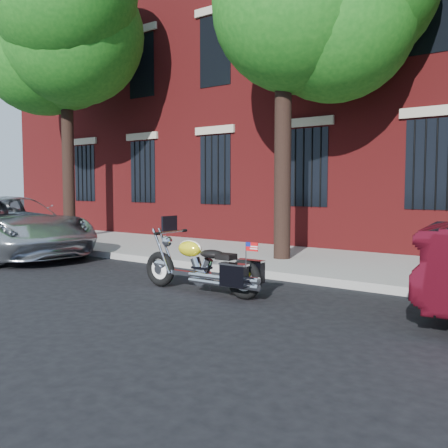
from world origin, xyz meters
The scene contains 7 objects.
ground centered at (0.00, 0.00, 0.00)m, with size 120.00×120.00×0.00m, color black.
curb centered at (0.00, 1.38, 0.07)m, with size 40.00×0.16×0.15m, color gray.
sidewalk centered at (0.00, 3.26, 0.07)m, with size 40.00×3.60×0.15m, color gray.
building centered at (0.00, 10.06, 6.00)m, with size 26.00×10.08×12.00m.
tree_left centered at (-7.08, 2.96, 6.18)m, with size 4.12×3.92×8.54m.
motorcycle centered at (1.00, -0.38, 0.41)m, with size 2.42×0.70×1.22m.
car_silver centered at (-5.59, 0.07, 0.74)m, with size 2.44×5.30×1.47m, color #AAAFB3.
Camera 1 is at (5.94, -6.51, 1.70)m, focal length 40.00 mm.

